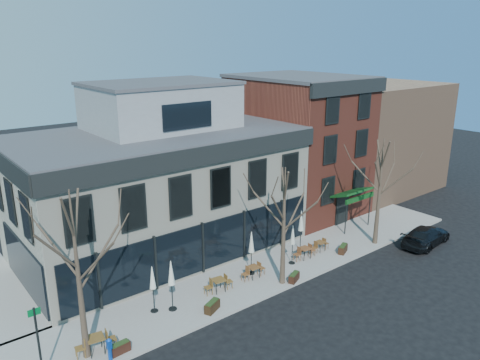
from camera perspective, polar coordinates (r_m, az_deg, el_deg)
ground at (r=29.36m, az=-4.58°, el=-11.50°), size 120.00×120.00×0.00m
sidewalk_front at (r=29.59m, az=3.12°, el=-11.07°), size 33.50×4.70×0.15m
corner_building at (r=31.61m, az=-9.86°, el=-0.32°), size 18.39×10.39×11.10m
red_brick_building at (r=38.97m, az=6.98°, el=4.43°), size 8.20×11.78×11.18m
bg_building at (r=47.24m, az=14.64°, el=5.38°), size 12.00×12.00×10.00m
tree_corner at (r=21.52m, az=-19.09°, el=-10.81°), size 3.93×3.98×7.92m
tree_mid at (r=26.71m, az=5.38°, el=-5.49°), size 3.50×3.55×7.04m
tree_right at (r=33.20m, az=16.66°, el=-1.23°), size 3.72×3.77×7.48m
sign_pole at (r=21.89m, az=-23.40°, el=-17.40°), size 0.50×0.10×3.40m
parked_sedan at (r=35.50m, az=21.72°, el=-6.34°), size 4.77×2.29×1.34m
call_box at (r=22.69m, az=-15.62°, el=-19.23°), size 0.23×0.23×1.17m
cafe_set_0 at (r=23.41m, az=-17.17°, el=-18.45°), size 1.93×0.87×0.99m
cafe_set_2 at (r=27.10m, az=-2.63°, el=-12.53°), size 1.79×0.78×0.92m
cafe_set_3 at (r=28.50m, az=1.64°, el=-11.00°), size 1.67×0.67×0.88m
cafe_set_4 at (r=31.09m, az=7.87°, el=-8.66°), size 1.74×0.74×0.90m
cafe_set_5 at (r=32.28m, az=9.72°, el=-7.85°), size 1.54×0.63×0.81m
umbrella_0 at (r=25.04m, az=-10.61°, el=-11.90°), size 0.42×0.42×2.60m
umbrella_1 at (r=24.97m, az=-8.38°, el=-11.45°), size 0.45×0.45×2.83m
umbrella_2 at (r=28.30m, az=1.40°, el=-7.85°), size 0.44×0.44×2.76m
umbrella_3 at (r=29.76m, az=6.45°, el=-6.91°), size 0.42×0.42×2.59m
umbrella_4 at (r=31.42m, az=7.46°, el=-5.22°), size 0.46×0.46×2.89m
planter_0 at (r=23.28m, az=-14.41°, el=-19.20°), size 0.94×0.43×0.51m
planter_1 at (r=25.51m, az=-3.40°, el=-15.08°), size 1.08×0.77×0.56m
planter_2 at (r=28.40m, az=6.61°, el=-11.67°), size 0.99×0.70×0.52m
planter_3 at (r=32.42m, az=12.44°, el=-8.18°), size 1.06×0.76×0.55m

